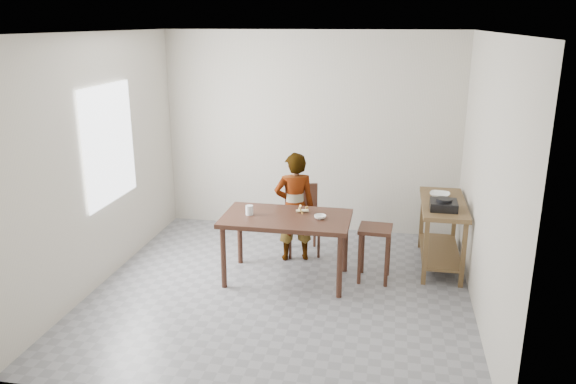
% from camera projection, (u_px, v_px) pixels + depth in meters
% --- Properties ---
extents(floor, '(4.00, 4.00, 0.04)m').
position_uv_depth(floor, '(281.00, 292.00, 6.09)').
color(floor, slate).
rests_on(floor, ground).
extents(ceiling, '(4.00, 4.00, 0.04)m').
position_uv_depth(ceiling, '(280.00, 30.00, 5.29)').
color(ceiling, white).
rests_on(ceiling, wall_back).
extents(wall_back, '(4.00, 0.04, 2.70)m').
position_uv_depth(wall_back, '(310.00, 133.00, 7.59)').
color(wall_back, beige).
rests_on(wall_back, ground).
extents(wall_front, '(4.00, 0.04, 2.70)m').
position_uv_depth(wall_front, '(221.00, 245.00, 3.79)').
color(wall_front, beige).
rests_on(wall_front, ground).
extents(wall_left, '(0.04, 4.00, 2.70)m').
position_uv_depth(wall_left, '(98.00, 161.00, 6.05)').
color(wall_left, beige).
rests_on(wall_left, ground).
extents(wall_right, '(0.04, 4.00, 2.70)m').
position_uv_depth(wall_right, '(489.00, 181.00, 5.33)').
color(wall_right, beige).
rests_on(wall_right, ground).
extents(window_pane, '(0.02, 1.10, 1.30)m').
position_uv_depth(window_pane, '(110.00, 144.00, 6.19)').
color(window_pane, white).
rests_on(window_pane, wall_left).
extents(dining_table, '(1.40, 0.80, 0.75)m').
position_uv_depth(dining_table, '(286.00, 248.00, 6.26)').
color(dining_table, '#391F15').
rests_on(dining_table, floor).
extents(prep_counter, '(0.50, 1.20, 0.80)m').
position_uv_depth(prep_counter, '(441.00, 234.00, 6.60)').
color(prep_counter, brown).
rests_on(prep_counter, floor).
extents(child, '(0.57, 0.46, 1.34)m').
position_uv_depth(child, '(294.00, 207.00, 6.72)').
color(child, white).
rests_on(child, floor).
extents(dining_chair, '(0.51, 0.51, 0.85)m').
position_uv_depth(dining_chair, '(303.00, 221.00, 6.97)').
color(dining_chair, '#391F15').
rests_on(dining_chair, floor).
extents(stool, '(0.38, 0.38, 0.63)m').
position_uv_depth(stool, '(374.00, 254.00, 6.26)').
color(stool, '#391F15').
rests_on(stool, floor).
extents(glass_tumbler, '(0.10, 0.10, 0.11)m').
position_uv_depth(glass_tumbler, '(249.00, 210.00, 6.19)').
color(glass_tumbler, white).
rests_on(glass_tumbler, dining_table).
extents(small_bowl, '(0.17, 0.17, 0.04)m').
position_uv_depth(small_bowl, '(320.00, 217.00, 6.07)').
color(small_bowl, white).
rests_on(small_bowl, dining_table).
extents(banana, '(0.16, 0.12, 0.06)m').
position_uv_depth(banana, '(302.00, 210.00, 6.26)').
color(banana, '#DDCB53').
rests_on(banana, dining_table).
extents(serving_bowl, '(0.27, 0.27, 0.06)m').
position_uv_depth(serving_bowl, '(440.00, 195.00, 6.64)').
color(serving_bowl, white).
rests_on(serving_bowl, prep_counter).
extents(gas_burner, '(0.30, 0.30, 0.10)m').
position_uv_depth(gas_burner, '(444.00, 205.00, 6.21)').
color(gas_burner, black).
rests_on(gas_burner, prep_counter).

